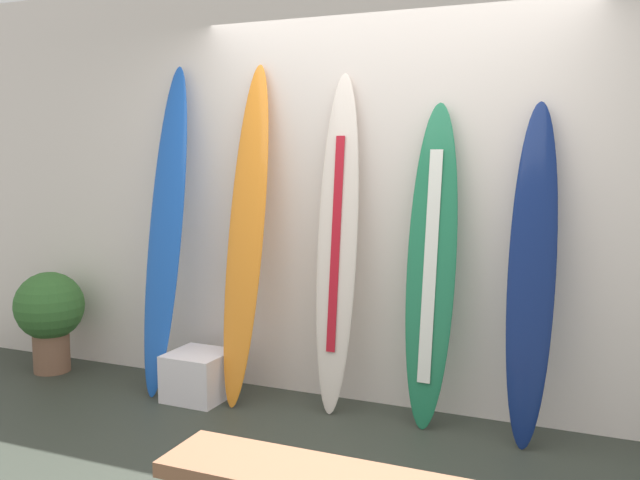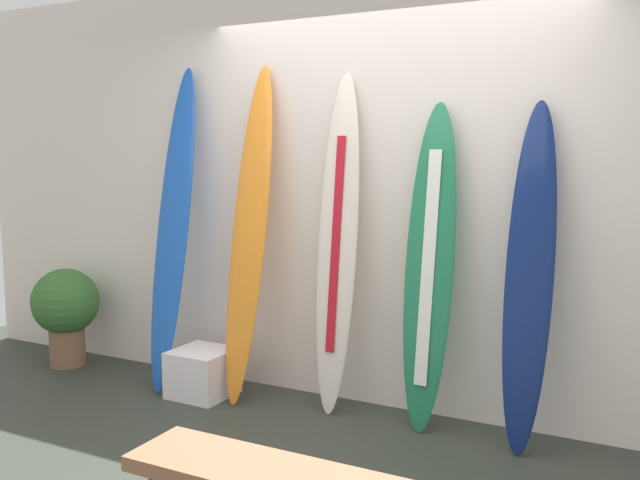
{
  "view_description": "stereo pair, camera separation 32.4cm",
  "coord_description": "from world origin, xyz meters",
  "px_view_note": "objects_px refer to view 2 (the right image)",
  "views": [
    {
      "loc": [
        1.34,
        -2.99,
        1.64
      ],
      "look_at": [
        -0.34,
        0.95,
        1.1
      ],
      "focal_mm": 38.94,
      "sensor_mm": 36.0,
      "label": 1
    },
    {
      "loc": [
        1.63,
        -2.86,
        1.64
      ],
      "look_at": [
        -0.34,
        0.95,
        1.1
      ],
      "focal_mm": 38.94,
      "sensor_mm": 36.0,
      "label": 2
    }
  ],
  "objects_px": {
    "surfboard_navy": "(529,279)",
    "display_block_left": "(203,373)",
    "surfboard_cobalt": "(173,230)",
    "surfboard_emerald": "(429,267)",
    "surfboard_ivory": "(337,247)",
    "potted_plant": "(66,308)",
    "surfboard_sunset": "(249,236)"
  },
  "relations": [
    {
      "from": "surfboard_sunset",
      "to": "surfboard_emerald",
      "type": "height_order",
      "value": "surfboard_sunset"
    },
    {
      "from": "surfboard_sunset",
      "to": "display_block_left",
      "type": "relative_size",
      "value": 5.72
    },
    {
      "from": "surfboard_cobalt",
      "to": "display_block_left",
      "type": "height_order",
      "value": "surfboard_cobalt"
    },
    {
      "from": "surfboard_ivory",
      "to": "surfboard_emerald",
      "type": "relative_size",
      "value": 1.1
    },
    {
      "from": "surfboard_cobalt",
      "to": "surfboard_navy",
      "type": "distance_m",
      "value": 2.41
    },
    {
      "from": "surfboard_emerald",
      "to": "display_block_left",
      "type": "height_order",
      "value": "surfboard_emerald"
    },
    {
      "from": "surfboard_cobalt",
      "to": "surfboard_navy",
      "type": "bearing_deg",
      "value": 1.44
    },
    {
      "from": "surfboard_emerald",
      "to": "surfboard_navy",
      "type": "relative_size",
      "value": 1.0
    },
    {
      "from": "display_block_left",
      "to": "surfboard_navy",
      "type": "bearing_deg",
      "value": 4.3
    },
    {
      "from": "potted_plant",
      "to": "surfboard_cobalt",
      "type": "bearing_deg",
      "value": 1.85
    },
    {
      "from": "surfboard_sunset",
      "to": "surfboard_emerald",
      "type": "relative_size",
      "value": 1.15
    },
    {
      "from": "surfboard_ivory",
      "to": "display_block_left",
      "type": "bearing_deg",
      "value": -167.24
    },
    {
      "from": "surfboard_emerald",
      "to": "surfboard_navy",
      "type": "bearing_deg",
      "value": -3.3
    },
    {
      "from": "surfboard_ivory",
      "to": "potted_plant",
      "type": "bearing_deg",
      "value": -176.37
    },
    {
      "from": "surfboard_navy",
      "to": "potted_plant",
      "type": "distance_m",
      "value": 3.48
    },
    {
      "from": "surfboard_cobalt",
      "to": "surfboard_ivory",
      "type": "relative_size",
      "value": 1.05
    },
    {
      "from": "surfboard_cobalt",
      "to": "display_block_left",
      "type": "distance_m",
      "value": 1.0
    },
    {
      "from": "surfboard_ivory",
      "to": "display_block_left",
      "type": "height_order",
      "value": "surfboard_ivory"
    },
    {
      "from": "surfboard_navy",
      "to": "surfboard_sunset",
      "type": "bearing_deg",
      "value": -179.17
    },
    {
      "from": "surfboard_emerald",
      "to": "display_block_left",
      "type": "distance_m",
      "value": 1.73
    },
    {
      "from": "surfboard_navy",
      "to": "potted_plant",
      "type": "relative_size",
      "value": 2.55
    },
    {
      "from": "surfboard_navy",
      "to": "display_block_left",
      "type": "bearing_deg",
      "value": -175.7
    },
    {
      "from": "surfboard_ivory",
      "to": "potted_plant",
      "type": "distance_m",
      "value": 2.33
    },
    {
      "from": "surfboard_sunset",
      "to": "display_block_left",
      "type": "distance_m",
      "value": 0.99
    },
    {
      "from": "surfboard_ivory",
      "to": "surfboard_emerald",
      "type": "height_order",
      "value": "surfboard_ivory"
    },
    {
      "from": "surfboard_ivory",
      "to": "potted_plant",
      "type": "relative_size",
      "value": 2.82
    },
    {
      "from": "surfboard_cobalt",
      "to": "surfboard_ivory",
      "type": "height_order",
      "value": "surfboard_cobalt"
    },
    {
      "from": "surfboard_ivory",
      "to": "surfboard_navy",
      "type": "xyz_separation_m",
      "value": [
        1.19,
        -0.05,
        -0.1
      ]
    },
    {
      "from": "surfboard_emerald",
      "to": "surfboard_navy",
      "type": "xyz_separation_m",
      "value": [
        0.58,
        -0.03,
        -0.02
      ]
    },
    {
      "from": "surfboard_navy",
      "to": "surfboard_cobalt",
      "type": "bearing_deg",
      "value": -178.56
    },
    {
      "from": "display_block_left",
      "to": "potted_plant",
      "type": "relative_size",
      "value": 0.51
    },
    {
      "from": "surfboard_cobalt",
      "to": "surfboard_emerald",
      "type": "height_order",
      "value": "surfboard_cobalt"
    }
  ]
}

